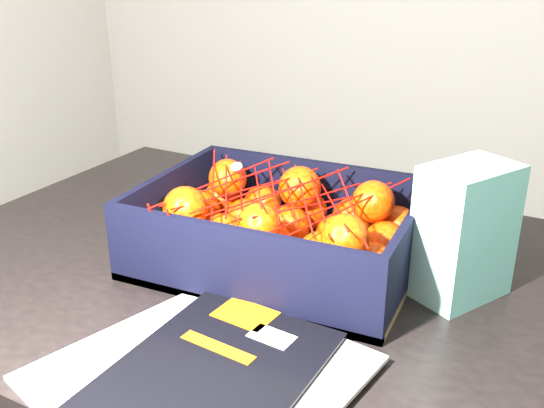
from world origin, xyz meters
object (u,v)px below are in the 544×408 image
at_px(magazine_stack, 205,374).
at_px(retail_carton, 464,232).
at_px(table, 285,327).
at_px(produce_crate, 280,241).

bearing_deg(magazine_stack, retail_carton, 54.07).
relative_size(table, magazine_stack, 3.20).
distance_m(produce_crate, retail_carton, 0.27).
xyz_separation_m(table, magazine_stack, (0.02, -0.27, 0.11)).
height_order(table, magazine_stack, magazine_stack).
relative_size(table, retail_carton, 6.55).
bearing_deg(retail_carton, table, -138.39).
bearing_deg(produce_crate, magazine_stack, -82.73).
xyz_separation_m(produce_crate, retail_carton, (0.27, 0.02, 0.06)).
bearing_deg(retail_carton, magazine_stack, -94.44).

